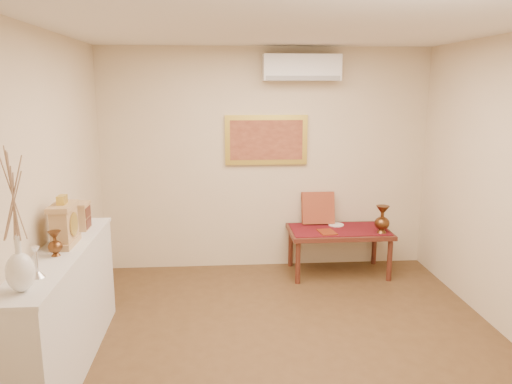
{
  "coord_description": "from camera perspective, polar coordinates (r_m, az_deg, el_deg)",
  "views": [
    {
      "loc": [
        -0.58,
        -3.79,
        2.23
      ],
      "look_at": [
        -0.21,
        1.15,
        1.18
      ],
      "focal_mm": 35.0,
      "sensor_mm": 36.0,
      "label": 1
    }
  ],
  "objects": [
    {
      "name": "candlestick",
      "position": [
        3.66,
        -23.82,
        -7.34
      ],
      "size": [
        0.1,
        0.1,
        0.21
      ],
      "primitive_type": null,
      "color": "silver",
      "rests_on": "display_ledge"
    },
    {
      "name": "wooden_chest",
      "position": [
        4.72,
        -19.5,
        -2.59
      ],
      "size": [
        0.16,
        0.21,
        0.24
      ],
      "color": "tan",
      "rests_on": "display_ledge"
    },
    {
      "name": "wall_back",
      "position": [
        6.14,
        1.14,
        3.67
      ],
      "size": [
        4.0,
        0.02,
        2.7
      ],
      "primitive_type": "cube",
      "color": "beige",
      "rests_on": "ground"
    },
    {
      "name": "ac_unit",
      "position": [
        6.0,
        5.24,
        13.96
      ],
      "size": [
        0.9,
        0.25,
        0.3
      ],
      "color": "white",
      "rests_on": "wall_back"
    },
    {
      "name": "table_cloth",
      "position": [
        6.09,
        9.46,
        -4.23
      ],
      "size": [
        1.14,
        0.59,
        0.01
      ],
      "primitive_type": "cube",
      "color": "maroon",
      "rests_on": "low_table"
    },
    {
      "name": "mantel_clock",
      "position": [
        4.28,
        -21.06,
        -3.45
      ],
      "size": [
        0.17,
        0.36,
        0.41
      ],
      "color": "tan",
      "rests_on": "display_ledge"
    },
    {
      "name": "painting",
      "position": [
        6.08,
        1.18,
        5.97
      ],
      "size": [
        1.0,
        0.06,
        0.6
      ],
      "color": "gold",
      "rests_on": "wall_back"
    },
    {
      "name": "display_ledge",
      "position": [
        4.35,
        -21.04,
        -12.47
      ],
      "size": [
        0.37,
        2.02,
        0.98
      ],
      "color": "silver",
      "rests_on": "floor"
    },
    {
      "name": "wall_front",
      "position": [
        1.87,
        15.01,
        -16.64
      ],
      "size": [
        4.0,
        0.02,
        2.7
      ],
      "primitive_type": "cube",
      "color": "beige",
      "rests_on": "ground"
    },
    {
      "name": "floor",
      "position": [
        4.44,
        3.99,
        -18.27
      ],
      "size": [
        4.5,
        4.5,
        0.0
      ],
      "primitive_type": "plane",
      "color": "brown",
      "rests_on": "ground"
    },
    {
      "name": "plate",
      "position": [
        6.24,
        9.15,
        -3.72
      ],
      "size": [
        0.19,
        0.19,
        0.01
      ],
      "primitive_type": "cylinder",
      "color": "white",
      "rests_on": "table_cloth"
    },
    {
      "name": "cushion",
      "position": [
        6.24,
        7.09,
        -1.81
      ],
      "size": [
        0.4,
        0.18,
        0.41
      ],
      "primitive_type": "cube",
      "rotation": [
        -0.21,
        0.0,
        0.0
      ],
      "color": "maroon",
      "rests_on": "table_cloth"
    },
    {
      "name": "menu",
      "position": [
        5.92,
        8.12,
        -4.55
      ],
      "size": [
        0.21,
        0.27,
        0.01
      ],
      "primitive_type": "cube",
      "rotation": [
        0.0,
        0.0,
        0.13
      ],
      "color": "maroon",
      "rests_on": "table_cloth"
    },
    {
      "name": "brass_urn_small",
      "position": [
        4.05,
        -22.02,
        -5.12
      ],
      "size": [
        0.11,
        0.11,
        0.25
      ],
      "primitive_type": null,
      "color": "brown",
      "rests_on": "display_ledge"
    },
    {
      "name": "ceiling",
      "position": [
        3.87,
        4.6,
        18.86
      ],
      "size": [
        4.5,
        4.5,
        0.0
      ],
      "primitive_type": "plane",
      "rotation": [
        3.14,
        0.0,
        0.0
      ],
      "color": "silver",
      "rests_on": "ground"
    },
    {
      "name": "brass_urn_tall",
      "position": [
        5.99,
        14.24,
        -2.7
      ],
      "size": [
        0.18,
        0.18,
        0.39
      ],
      "primitive_type": null,
      "color": "brown",
      "rests_on": "table_cloth"
    },
    {
      "name": "white_vase",
      "position": [
        3.36,
        -25.83,
        -2.96
      ],
      "size": [
        0.17,
        0.17,
        0.91
      ],
      "primitive_type": null,
      "color": "white",
      "rests_on": "display_ledge"
    },
    {
      "name": "low_table",
      "position": [
        6.11,
        9.44,
        -4.85
      ],
      "size": [
        1.2,
        0.7,
        0.55
      ],
      "color": "#532418",
      "rests_on": "floor"
    },
    {
      "name": "wall_left",
      "position": [
        4.14,
        -24.24,
        -1.42
      ],
      "size": [
        0.02,
        4.5,
        2.7
      ],
      "primitive_type": "cube",
      "color": "beige",
      "rests_on": "ground"
    }
  ]
}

